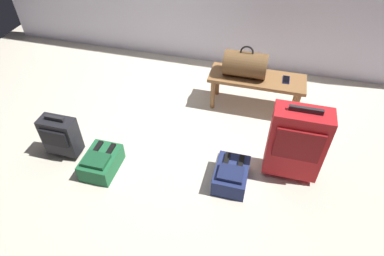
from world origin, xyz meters
TOP-DOWN VIEW (x-y plane):
  - ground_plane at (0.00, 0.00)m, footprint 6.60×6.60m
  - bench at (0.53, 0.73)m, footprint 1.00×0.36m
  - duffel_bag_brown at (0.39, 0.73)m, footprint 0.44×0.26m
  - cell_phone at (0.82, 0.75)m, footprint 0.07×0.14m
  - suitcase_upright_red at (0.95, -0.15)m, footprint 0.46×0.25m
  - suitcase_small_charcoal at (-1.11, -0.45)m, footprint 0.32×0.19m
  - backpack_green at (-0.69, -0.54)m, footprint 0.28×0.38m
  - backpack_navy at (0.47, -0.39)m, footprint 0.28×0.38m

SIDE VIEW (x-z plane):
  - ground_plane at x=0.00m, z-range 0.00..0.00m
  - backpack_green at x=-0.69m, z-range -0.01..0.20m
  - backpack_navy at x=0.47m, z-range -0.01..0.20m
  - suitcase_small_charcoal at x=-1.11m, z-range 0.01..0.47m
  - bench at x=0.53m, z-range 0.14..0.53m
  - suitcase_upright_red at x=0.95m, z-range 0.01..0.76m
  - cell_phone at x=0.82m, z-range 0.39..0.40m
  - duffel_bag_brown at x=0.39m, z-range 0.35..0.69m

